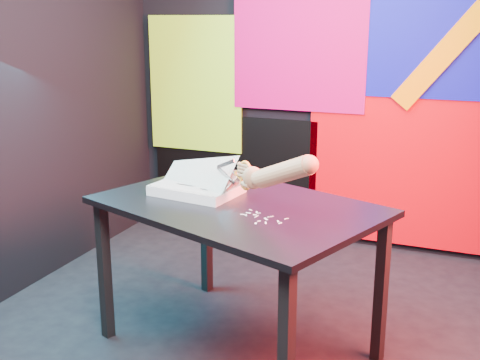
% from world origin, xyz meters
% --- Properties ---
extents(room, '(3.01, 3.01, 2.71)m').
position_xyz_m(room, '(0.00, 0.00, 1.35)').
color(room, black).
rests_on(room, ground).
extents(backdrop, '(2.88, 0.05, 2.08)m').
position_xyz_m(backdrop, '(0.06, 1.46, 0.96)').
color(backdrop, '#D4000B').
rests_on(backdrop, ground).
extents(work_table, '(1.47, 1.22, 0.75)m').
position_xyz_m(work_table, '(-0.05, -0.14, 0.67)').
color(work_table, black).
rests_on(work_table, ground).
extents(printout_stack, '(0.43, 0.34, 0.21)m').
position_xyz_m(printout_stack, '(-0.30, -0.07, 0.78)').
color(printout_stack, silver).
rests_on(printout_stack, work_table).
extents(scissors, '(0.22, 0.12, 0.14)m').
position_xyz_m(scissors, '(-0.03, -0.14, 0.89)').
color(scissors, '#B5B5B5').
rests_on(scissors, printout_stack).
extents(hand_forearm, '(0.43, 0.25, 0.22)m').
position_xyz_m(hand_forearm, '(0.18, -0.24, 0.94)').
color(hand_forearm, '#986041').
rests_on(hand_forearm, work_table).
extents(paper_clippings, '(0.22, 0.18, 0.00)m').
position_xyz_m(paper_clippings, '(0.12, -0.29, 0.75)').
color(paper_clippings, silver).
rests_on(paper_clippings, work_table).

